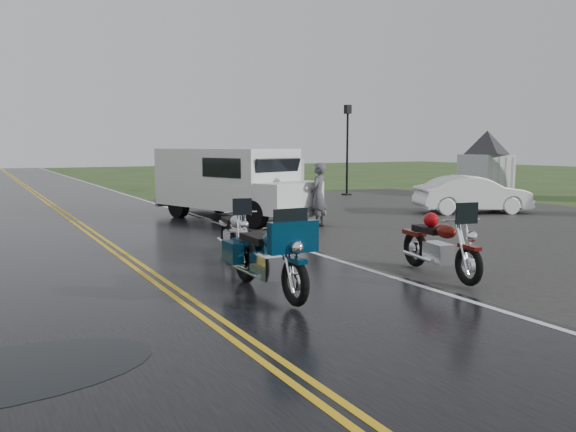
{
  "coord_description": "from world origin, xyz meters",
  "views": [
    {
      "loc": [
        -2.79,
        -7.89,
        2.42
      ],
      "look_at": [
        2.8,
        2.0,
        1.0
      ],
      "focal_mm": 35.0,
      "sensor_mm": 36.0,
      "label": 1
    }
  ],
  "objects_px": {
    "motorcycle_red": "(469,249)",
    "person_at_van": "(318,196)",
    "lamp_post_far_right": "(347,150)",
    "motorcycle_silver": "(244,235)",
    "visitor_center": "(487,146)",
    "van_white": "(255,189)",
    "sedan_white": "(473,195)",
    "motorcycle_teal": "(295,262)"
  },
  "relations": [
    {
      "from": "motorcycle_teal",
      "to": "lamp_post_far_right",
      "type": "relative_size",
      "value": 0.56
    },
    {
      "from": "visitor_center",
      "to": "lamp_post_far_right",
      "type": "xyz_separation_m",
      "value": [
        -6.76,
        2.59,
        -0.18
      ]
    },
    {
      "from": "lamp_post_far_right",
      "to": "sedan_white",
      "type": "bearing_deg",
      "value": -92.5
    },
    {
      "from": "motorcycle_silver",
      "to": "van_white",
      "type": "height_order",
      "value": "van_white"
    },
    {
      "from": "visitor_center",
      "to": "sedan_white",
      "type": "height_order",
      "value": "visitor_center"
    },
    {
      "from": "person_at_van",
      "to": "van_white",
      "type": "bearing_deg",
      "value": -58.35
    },
    {
      "from": "motorcycle_red",
      "to": "person_at_van",
      "type": "bearing_deg",
      "value": 88.35
    },
    {
      "from": "motorcycle_silver",
      "to": "sedan_white",
      "type": "xyz_separation_m",
      "value": [
        10.95,
        4.05,
        0.02
      ]
    },
    {
      "from": "motorcycle_teal",
      "to": "motorcycle_red",
      "type": "bearing_deg",
      "value": -5.42
    },
    {
      "from": "motorcycle_teal",
      "to": "van_white",
      "type": "height_order",
      "value": "van_white"
    },
    {
      "from": "motorcycle_silver",
      "to": "lamp_post_far_right",
      "type": "distance_m",
      "value": 16.79
    },
    {
      "from": "person_at_van",
      "to": "sedan_white",
      "type": "relative_size",
      "value": 0.47
    },
    {
      "from": "motorcycle_silver",
      "to": "person_at_van",
      "type": "xyz_separation_m",
      "value": [
        4.17,
        3.75,
        0.31
      ]
    },
    {
      "from": "person_at_van",
      "to": "sedan_white",
      "type": "distance_m",
      "value": 6.79
    },
    {
      "from": "motorcycle_silver",
      "to": "person_at_van",
      "type": "bearing_deg",
      "value": 52.58
    },
    {
      "from": "visitor_center",
      "to": "van_white",
      "type": "height_order",
      "value": "visitor_center"
    },
    {
      "from": "motorcycle_teal",
      "to": "van_white",
      "type": "relative_size",
      "value": 0.41
    },
    {
      "from": "person_at_van",
      "to": "lamp_post_far_right",
      "type": "xyz_separation_m",
      "value": [
        7.14,
        8.57,
        1.27
      ]
    },
    {
      "from": "motorcycle_red",
      "to": "sedan_white",
      "type": "xyz_separation_m",
      "value": [
        8.43,
        7.63,
        -0.03
      ]
    },
    {
      "from": "motorcycle_teal",
      "to": "sedan_white",
      "type": "height_order",
      "value": "motorcycle_teal"
    },
    {
      "from": "visitor_center",
      "to": "van_white",
      "type": "xyz_separation_m",
      "value": [
        -15.64,
        -5.32,
        -1.2
      ]
    },
    {
      "from": "visitor_center",
      "to": "lamp_post_far_right",
      "type": "bearing_deg",
      "value": 159.02
    },
    {
      "from": "person_at_van",
      "to": "motorcycle_teal",
      "type": "bearing_deg",
      "value": 17.39
    },
    {
      "from": "van_white",
      "to": "lamp_post_far_right",
      "type": "bearing_deg",
      "value": 23.75
    },
    {
      "from": "visitor_center",
      "to": "sedan_white",
      "type": "bearing_deg",
      "value": -141.46
    },
    {
      "from": "motorcycle_teal",
      "to": "motorcycle_silver",
      "type": "height_order",
      "value": "motorcycle_teal"
    },
    {
      "from": "motorcycle_red",
      "to": "van_white",
      "type": "height_order",
      "value": "van_white"
    },
    {
      "from": "motorcycle_red",
      "to": "person_at_van",
      "type": "height_order",
      "value": "person_at_van"
    },
    {
      "from": "lamp_post_far_right",
      "to": "person_at_van",
      "type": "bearing_deg",
      "value": -129.8
    },
    {
      "from": "motorcycle_silver",
      "to": "motorcycle_teal",
      "type": "bearing_deg",
      "value": -91.1
    },
    {
      "from": "van_white",
      "to": "lamp_post_far_right",
      "type": "height_order",
      "value": "lamp_post_far_right"
    },
    {
      "from": "visitor_center",
      "to": "person_at_van",
      "type": "relative_size",
      "value": 8.4
    },
    {
      "from": "motorcycle_silver",
      "to": "person_at_van",
      "type": "distance_m",
      "value": 5.61
    },
    {
      "from": "motorcycle_teal",
      "to": "person_at_van",
      "type": "distance_m",
      "value": 8.46
    },
    {
      "from": "motorcycle_red",
      "to": "van_white",
      "type": "bearing_deg",
      "value": 101.69
    },
    {
      "from": "person_at_van",
      "to": "lamp_post_far_right",
      "type": "height_order",
      "value": "lamp_post_far_right"
    },
    {
      "from": "van_white",
      "to": "person_at_van",
      "type": "relative_size",
      "value": 3.2
    },
    {
      "from": "van_white",
      "to": "motorcycle_silver",
      "type": "bearing_deg",
      "value": -136.85
    },
    {
      "from": "lamp_post_far_right",
      "to": "motorcycle_silver",
      "type": "bearing_deg",
      "value": -132.55
    },
    {
      "from": "motorcycle_teal",
      "to": "motorcycle_silver",
      "type": "distance_m",
      "value": 3.27
    },
    {
      "from": "visitor_center",
      "to": "motorcycle_teal",
      "type": "distance_m",
      "value": 22.82
    },
    {
      "from": "van_white",
      "to": "person_at_van",
      "type": "xyz_separation_m",
      "value": [
        1.74,
        -0.65,
        -0.24
      ]
    }
  ]
}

